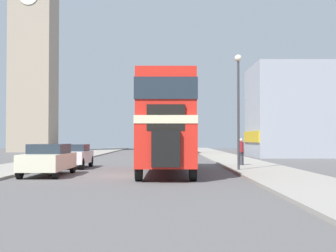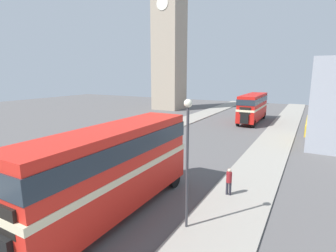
{
  "view_description": "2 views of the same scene",
  "coord_description": "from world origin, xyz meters",
  "px_view_note": "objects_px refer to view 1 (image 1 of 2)",
  "views": [
    {
      "loc": [
        1.76,
        -21.29,
        1.69
      ],
      "look_at": [
        1.68,
        1.84,
        2.32
      ],
      "focal_mm": 50.0,
      "sensor_mm": 36.0,
      "label": 1
    },
    {
      "loc": [
        9.9,
        -7.49,
        7.01
      ],
      "look_at": [
        0.0,
        10.34,
        2.94
      ],
      "focal_mm": 28.0,
      "sensor_mm": 36.0,
      "label": 2
    }
  ],
  "objects_px": {
    "bus_distant": "(174,132)",
    "car_parked_mid": "(74,155)",
    "church_tower": "(36,18)",
    "pedestrian_walking": "(243,150)",
    "street_lamp": "(240,94)",
    "car_parked_near": "(50,159)",
    "double_decker_bus": "(168,119)"
  },
  "relations": [
    {
      "from": "car_parked_near",
      "to": "street_lamp",
      "type": "xyz_separation_m",
      "value": [
        9.05,
        2.33,
        3.2
      ]
    },
    {
      "from": "double_decker_bus",
      "to": "pedestrian_walking",
      "type": "height_order",
      "value": "double_decker_bus"
    },
    {
      "from": "bus_distant",
      "to": "street_lamp",
      "type": "distance_m",
      "value": 29.57
    },
    {
      "from": "bus_distant",
      "to": "pedestrian_walking",
      "type": "relative_size",
      "value": 6.39
    },
    {
      "from": "bus_distant",
      "to": "car_parked_near",
      "type": "xyz_separation_m",
      "value": [
        -5.97,
        -31.7,
        -1.69
      ]
    },
    {
      "from": "double_decker_bus",
      "to": "bus_distant",
      "type": "height_order",
      "value": "double_decker_bus"
    },
    {
      "from": "bus_distant",
      "to": "car_parked_mid",
      "type": "xyz_separation_m",
      "value": [
        -6.03,
        -26.1,
        -1.73
      ]
    },
    {
      "from": "car_parked_near",
      "to": "car_parked_mid",
      "type": "height_order",
      "value": "car_parked_near"
    },
    {
      "from": "bus_distant",
      "to": "pedestrian_walking",
      "type": "xyz_separation_m",
      "value": [
        3.84,
        -25.25,
        -1.43
      ]
    },
    {
      "from": "car_parked_near",
      "to": "car_parked_mid",
      "type": "distance_m",
      "value": 5.61
    },
    {
      "from": "car_parked_mid",
      "to": "church_tower",
      "type": "bearing_deg",
      "value": 109.64
    },
    {
      "from": "bus_distant",
      "to": "pedestrian_walking",
      "type": "bearing_deg",
      "value": -81.36
    },
    {
      "from": "pedestrian_walking",
      "to": "church_tower",
      "type": "xyz_separation_m",
      "value": [
        -21.77,
        32.51,
        16.43
      ]
    },
    {
      "from": "car_parked_near",
      "to": "car_parked_mid",
      "type": "xyz_separation_m",
      "value": [
        -0.06,
        5.61,
        -0.03
      ]
    },
    {
      "from": "car_parked_mid",
      "to": "double_decker_bus",
      "type": "bearing_deg",
      "value": -35.6
    },
    {
      "from": "car_parked_near",
      "to": "pedestrian_walking",
      "type": "xyz_separation_m",
      "value": [
        9.81,
        6.45,
        0.26
      ]
    },
    {
      "from": "car_parked_near",
      "to": "church_tower",
      "type": "xyz_separation_m",
      "value": [
        -11.96,
        38.96,
        16.69
      ]
    },
    {
      "from": "car_parked_mid",
      "to": "church_tower",
      "type": "xyz_separation_m",
      "value": [
        -11.9,
        33.35,
        16.73
      ]
    },
    {
      "from": "street_lamp",
      "to": "church_tower",
      "type": "xyz_separation_m",
      "value": [
        -21.01,
        36.63,
        13.49
      ]
    },
    {
      "from": "car_parked_near",
      "to": "car_parked_mid",
      "type": "relative_size",
      "value": 1.12
    },
    {
      "from": "church_tower",
      "to": "car_parked_mid",
      "type": "bearing_deg",
      "value": -70.36
    },
    {
      "from": "bus_distant",
      "to": "street_lamp",
      "type": "relative_size",
      "value": 1.73
    },
    {
      "from": "bus_distant",
      "to": "car_parked_mid",
      "type": "bearing_deg",
      "value": -103.01
    },
    {
      "from": "pedestrian_walking",
      "to": "street_lamp",
      "type": "xyz_separation_m",
      "value": [
        -0.76,
        -4.12,
        2.94
      ]
    },
    {
      "from": "car_parked_mid",
      "to": "street_lamp",
      "type": "relative_size",
      "value": 0.67
    },
    {
      "from": "double_decker_bus",
      "to": "bus_distant",
      "type": "xyz_separation_m",
      "value": [
        0.59,
        29.99,
        -0.22
      ]
    },
    {
      "from": "street_lamp",
      "to": "car_parked_mid",
      "type": "bearing_deg",
      "value": 160.23
    },
    {
      "from": "pedestrian_walking",
      "to": "church_tower",
      "type": "bearing_deg",
      "value": 123.81
    },
    {
      "from": "car_parked_near",
      "to": "street_lamp",
      "type": "bearing_deg",
      "value": 14.45
    },
    {
      "from": "car_parked_near",
      "to": "church_tower",
      "type": "bearing_deg",
      "value": 107.06
    },
    {
      "from": "car_parked_mid",
      "to": "pedestrian_walking",
      "type": "xyz_separation_m",
      "value": [
        9.87,
        0.85,
        0.3
      ]
    },
    {
      "from": "double_decker_bus",
      "to": "church_tower",
      "type": "bearing_deg",
      "value": 114.97
    }
  ]
}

